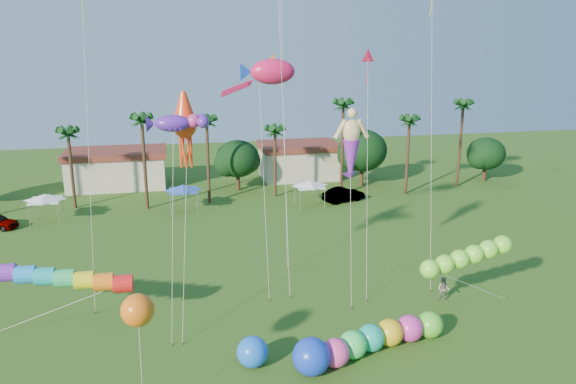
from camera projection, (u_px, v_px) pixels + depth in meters
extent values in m
cylinder|color=#3A2819|center=(72.00, 171.00, 62.24)|extent=(0.36, 0.36, 8.50)
cylinder|color=#3A2819|center=(145.00, 165.00, 61.76)|extent=(0.36, 0.36, 10.00)
cylinder|color=#3A2819|center=(208.00, 163.00, 64.17)|extent=(0.36, 0.36, 9.50)
cylinder|color=#3A2819|center=(275.00, 164.00, 66.92)|extent=(0.36, 0.36, 8.00)
cylinder|color=#3A2819|center=(342.00, 151.00, 67.19)|extent=(0.36, 0.36, 11.00)
cylinder|color=#3A2819|center=(407.00, 158.00, 68.10)|extent=(0.36, 0.36, 9.00)
cylinder|color=#3A2819|center=(460.00, 146.00, 71.40)|extent=(0.36, 0.36, 10.50)
sphere|color=#113814|center=(238.00, 159.00, 69.89)|extent=(5.46, 5.46, 5.46)
sphere|color=#113814|center=(362.00, 150.00, 71.99)|extent=(6.30, 6.30, 6.30)
sphere|color=#113814|center=(486.00, 153.00, 74.69)|extent=(5.04, 5.04, 5.04)
cube|color=beige|center=(117.00, 171.00, 72.13)|extent=(12.00, 7.00, 4.00)
cube|color=beige|center=(299.00, 163.00, 76.94)|extent=(10.00, 7.00, 4.00)
pyramid|color=white|center=(45.00, 197.00, 57.51)|extent=(3.00, 3.00, 0.60)
pyramid|color=blue|center=(183.00, 187.00, 61.26)|extent=(3.00, 3.00, 0.60)
pyramid|color=white|center=(310.00, 183.00, 63.12)|extent=(3.00, 3.00, 0.60)
imported|color=#4C4C54|center=(344.00, 195.00, 65.60)|extent=(5.34, 3.28, 1.66)
imported|color=gray|center=(443.00, 289.00, 40.36)|extent=(1.12, 1.08, 1.82)
sphere|color=#FA41A0|center=(335.00, 353.00, 32.26)|extent=(1.70, 1.70, 1.70)
sphere|color=#35E55D|center=(353.00, 345.00, 33.13)|extent=(1.70, 1.70, 1.70)
sphere|color=#18AB94|center=(371.00, 338.00, 33.91)|extent=(1.70, 1.70, 1.70)
sphere|color=yellow|center=(390.00, 332.00, 34.53)|extent=(1.70, 1.70, 1.70)
sphere|color=#D632A1|center=(410.00, 328.00, 35.03)|extent=(1.70, 1.70, 1.70)
sphere|color=#58CF2E|center=(430.00, 325.00, 35.47)|extent=(1.70, 1.70, 1.70)
sphere|color=blue|center=(311.00, 357.00, 31.45)|extent=(2.72, 2.72, 2.17)
sphere|color=blue|center=(252.00, 352.00, 32.24)|extent=(1.82, 1.82, 1.82)
cylinder|color=red|center=(89.00, 287.00, 35.55)|extent=(8.56, 2.85, 1.15)
cylinder|color=silver|center=(60.00, 308.00, 36.12)|extent=(8.22, 1.19, 3.16)
ellipsoid|color=#7EF436|center=(430.00, 269.00, 37.58)|extent=(7.20, 3.22, 1.55)
cylinder|color=silver|center=(470.00, 285.00, 39.23)|extent=(6.85, 1.14, 3.43)
cylinder|color=brown|center=(507.00, 298.00, 40.87)|extent=(0.08, 0.08, 0.16)
sphere|color=orange|center=(138.00, 310.00, 27.04)|extent=(2.15, 2.15, 1.62)
cylinder|color=silver|center=(141.00, 368.00, 27.24)|extent=(0.03, 1.16, 5.65)
cylinder|color=silver|center=(351.00, 227.00, 40.19)|extent=(1.10, 4.34, 10.60)
cylinder|color=brown|center=(351.00, 308.00, 39.40)|extent=(0.08, 0.08, 0.16)
ellipsoid|color=#DC1851|center=(273.00, 72.00, 41.75)|extent=(5.31, 2.83, 2.11)
cylinder|color=silver|center=(271.00, 185.00, 41.20)|extent=(1.36, 5.30, 16.01)
cylinder|color=brown|center=(269.00, 300.00, 40.64)|extent=(0.08, 0.08, 0.16)
cylinder|color=silver|center=(283.00, 121.00, 40.35)|extent=(0.20, 5.33, 25.24)
cylinder|color=brown|center=(290.00, 297.00, 41.08)|extent=(0.08, 0.08, 0.16)
cone|color=#FF3A14|center=(185.00, 127.00, 36.09)|extent=(2.11, 2.11, 4.74)
cylinder|color=silver|center=(184.00, 234.00, 35.43)|extent=(0.94, 4.77, 12.88)
cylinder|color=brown|center=(182.00, 343.00, 34.75)|extent=(0.08, 0.08, 0.16)
ellipsoid|color=#5922AC|center=(173.00, 123.00, 34.68)|extent=(3.92, 2.25, 1.50)
cylinder|color=silver|center=(172.00, 234.00, 34.66)|extent=(0.83, 3.55, 13.29)
cylinder|color=brown|center=(172.00, 345.00, 34.62)|extent=(0.08, 0.08, 0.16)
cone|color=#DC1843|center=(368.00, 57.00, 39.56)|extent=(1.27, 0.60, 1.25)
cylinder|color=silver|center=(367.00, 181.00, 40.07)|extent=(0.74, 3.51, 17.10)
cylinder|color=brown|center=(366.00, 300.00, 40.56)|extent=(0.08, 0.08, 0.16)
cylinder|color=silver|center=(431.00, 144.00, 41.51)|extent=(0.86, 4.67, 21.68)
cylinder|color=brown|center=(431.00, 291.00, 42.03)|extent=(0.08, 0.08, 0.16)
cylinder|color=silver|center=(89.00, 156.00, 37.72)|extent=(0.63, 3.59, 21.46)
cylinder|color=brown|center=(95.00, 312.00, 38.75)|extent=(0.08, 0.08, 0.16)
cylinder|color=silver|center=(284.00, 108.00, 45.17)|extent=(0.45, 4.90, 25.92)
cylinder|color=brown|center=(287.00, 269.00, 46.17)|extent=(0.08, 0.08, 0.16)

